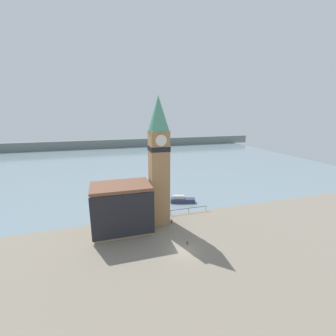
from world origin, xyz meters
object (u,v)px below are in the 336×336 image
at_px(clock_tower, 159,159).
at_px(pier_building, 122,208).
at_px(mooring_bollard_near, 187,242).
at_px(boat_near, 182,200).
at_px(mooring_bollard_far, 172,221).

relative_size(clock_tower, pier_building, 2.29).
bearing_deg(clock_tower, mooring_bollard_near, -75.18).
bearing_deg(mooring_bollard_near, pier_building, 141.76).
relative_size(boat_near, mooring_bollard_near, 8.69).
distance_m(pier_building, mooring_bollard_near, 13.15).
distance_m(mooring_bollard_near, mooring_bollard_far, 7.77).
bearing_deg(boat_near, mooring_bollard_near, -89.62).
height_order(boat_near, mooring_bollard_far, boat_near).
xyz_separation_m(boat_near, mooring_bollard_far, (-5.55, -9.34, -0.24)).
xyz_separation_m(mooring_bollard_near, mooring_bollard_far, (-0.25, 7.76, 0.05)).
bearing_deg(mooring_bollard_far, mooring_bollard_near, -88.17).
relative_size(clock_tower, boat_near, 3.97).
xyz_separation_m(clock_tower, mooring_bollard_near, (2.41, -9.12, -12.52)).
bearing_deg(mooring_bollard_far, pier_building, -179.86).
bearing_deg(mooring_bollard_far, clock_tower, 147.97).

